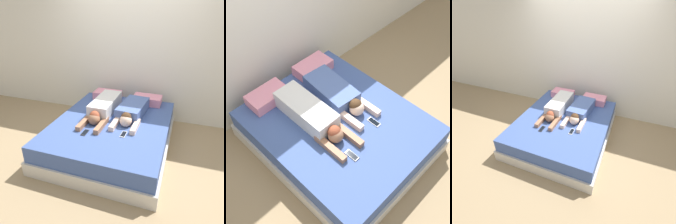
{
  "view_description": "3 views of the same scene",
  "coord_description": "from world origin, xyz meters",
  "views": [
    {
      "loc": [
        0.93,
        -2.69,
        1.94
      ],
      "look_at": [
        0.0,
        0.0,
        0.57
      ],
      "focal_mm": 35.0,
      "sensor_mm": 36.0,
      "label": 1
    },
    {
      "loc": [
        -1.6,
        -1.57,
        3.19
      ],
      "look_at": [
        0.0,
        0.0,
        0.57
      ],
      "focal_mm": 50.0,
      "sensor_mm": 36.0,
      "label": 2
    },
    {
      "loc": [
        1.03,
        -2.48,
        2.32
      ],
      "look_at": [
        0.0,
        0.0,
        0.57
      ],
      "focal_mm": 28.0,
      "sensor_mm": 36.0,
      "label": 3
    }
  ],
  "objects": [
    {
      "name": "cell_phone_left",
      "position": [
        -0.23,
        -0.44,
        0.43
      ],
      "size": [
        0.06,
        0.16,
        0.01
      ],
      "color": "#2D2D33",
      "rests_on": "bed"
    },
    {
      "name": "wall_back",
      "position": [
        0.0,
        1.17,
        1.3
      ],
      "size": [
        12.0,
        0.06,
        2.6
      ],
      "color": "silver",
      "rests_on": "ground_plane"
    },
    {
      "name": "ground_plane",
      "position": [
        0.0,
        0.0,
        0.0
      ],
      "size": [
        12.0,
        12.0,
        0.0
      ],
      "primitive_type": "plane",
      "color": "#9E8460"
    },
    {
      "name": "cell_phone_right",
      "position": [
        0.27,
        -0.31,
        0.43
      ],
      "size": [
        0.06,
        0.16,
        0.01
      ],
      "color": "silver",
      "rests_on": "bed"
    },
    {
      "name": "pillow_head_right",
      "position": [
        0.37,
        0.82,
        0.49
      ],
      "size": [
        0.48,
        0.29,
        0.14
      ],
      "color": "pink",
      "rests_on": "bed"
    },
    {
      "name": "person_left",
      "position": [
        -0.21,
        0.21,
        0.53
      ],
      "size": [
        0.33,
        1.13,
        0.22
      ],
      "color": "silver",
      "rests_on": "bed"
    },
    {
      "name": "pillow_head_left",
      "position": [
        -0.37,
        0.82,
        0.49
      ],
      "size": [
        0.48,
        0.29,
        0.14
      ],
      "color": "pink",
      "rests_on": "bed"
    },
    {
      "name": "person_right",
      "position": [
        0.23,
        0.25,
        0.51
      ],
      "size": [
        0.4,
        0.98,
        0.2
      ],
      "color": "#4C66A5",
      "rests_on": "bed"
    },
    {
      "name": "bed",
      "position": [
        0.0,
        0.0,
        0.21
      ],
      "size": [
        1.69,
        2.04,
        0.42
      ],
      "color": "beige",
      "rests_on": "ground_plane"
    }
  ]
}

